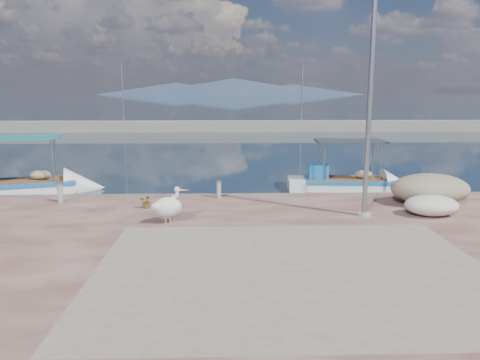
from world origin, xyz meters
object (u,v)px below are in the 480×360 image
Objects in this scene: boat_right at (347,186)px; pelican at (168,206)px; boat_left at (22,189)px; bollard_near at (219,188)px; lamp_post at (369,114)px.

pelican is (-7.35, -7.03, 0.82)m from boat_right.
pelican is at bearing -58.28° from boat_left.
boat_left reaches higher than boat_right.
boat_left is at bearing 160.40° from bollard_near.
boat_right is 6.89m from bollard_near.
bollard_near is at bearing 45.58° from pelican.
lamp_post is at bearing -29.94° from bollard_near.
lamp_post is (13.59, -5.89, 3.56)m from boat_left.
bollard_near is (8.80, -3.14, 0.63)m from boat_left.
bollard_near is at bearing -145.06° from boat_right.
pelican is (7.31, -6.60, 0.80)m from boat_left.
bollard_near is (1.50, 3.46, -0.17)m from pelican.
boat_right reaches higher than bollard_near.
boat_right is 8.45× the size of bollard_near.
lamp_post is (6.28, 0.71, 2.77)m from pelican.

